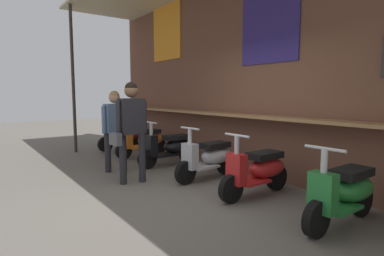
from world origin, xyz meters
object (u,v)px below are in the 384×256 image
scooter_orange (145,141)px  scooter_silver (210,157)px  shopper_with_handbag (131,122)px  shopper_browsing (115,123)px  scooter_green (345,192)px  scooter_red (259,170)px  scooter_maroon (125,136)px  scooter_black (172,147)px

scooter_orange → scooter_silver: (2.53, -0.00, 0.00)m
scooter_silver → shopper_with_handbag: 1.54m
scooter_orange → shopper_browsing: bearing=36.8°
scooter_orange → scooter_green: bearing=85.6°
scooter_silver → shopper_browsing: shopper_browsing is taller
scooter_red → shopper_with_handbag: (-1.72, -1.27, 0.67)m
scooter_maroon → scooter_red: (4.85, 0.00, 0.00)m
scooter_silver → shopper_with_handbag: size_ratio=0.81×
scooter_maroon → scooter_orange: bearing=87.6°
scooter_orange → scooter_green: same height
scooter_black → scooter_red: size_ratio=1.00×
scooter_maroon → shopper_with_handbag: bearing=65.5°
scooter_orange → scooter_silver: bearing=85.6°
scooter_red → scooter_green: same height
scooter_black → shopper_browsing: (-0.21, -1.17, 0.58)m
scooter_maroon → scooter_red: 4.85m
scooter_orange → shopper_browsing: (1.03, -1.17, 0.58)m
scooter_orange → scooter_green: (5.00, 0.00, 0.00)m
shopper_with_handbag → scooter_maroon: bearing=152.3°
scooter_silver → shopper_with_handbag: shopper_with_handbag is taller
shopper_with_handbag → shopper_browsing: 0.95m
scooter_maroon → shopper_browsing: shopper_browsing is taller
scooter_maroon → scooter_red: size_ratio=1.00×
scooter_maroon → scooter_silver: size_ratio=1.00×
scooter_silver → scooter_green: same height
scooter_silver → scooter_red: (1.16, 0.00, 0.00)m
scooter_silver → scooter_red: size_ratio=1.00×
shopper_browsing → scooter_orange: bearing=-55.9°
scooter_orange → scooter_black: size_ratio=1.00×
scooter_orange → scooter_silver: 2.53m
scooter_silver → shopper_with_handbag: bearing=-28.3°
scooter_silver → scooter_green: (2.47, 0.00, 0.00)m
scooter_black → scooter_red: (2.46, 0.00, 0.00)m
scooter_green → scooter_black: bearing=-90.1°
scooter_maroon → scooter_green: (6.16, 0.00, 0.00)m
scooter_black → shopper_browsing: bearing=-8.2°
scooter_orange → shopper_with_handbag: bearing=52.7°
scooter_green → shopper_browsing: (-3.97, -1.17, 0.58)m
scooter_black → scooter_silver: same height
scooter_black → scooter_red: bearing=91.7°
shopper_with_handbag → scooter_orange: bearing=141.7°
scooter_green → shopper_browsing: shopper_browsing is taller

